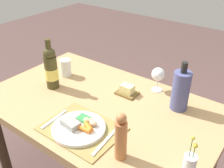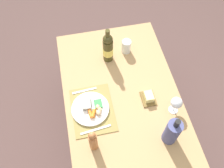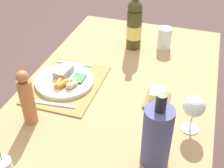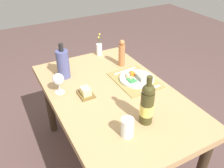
# 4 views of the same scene
# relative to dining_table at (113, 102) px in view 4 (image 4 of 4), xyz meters

# --- Properties ---
(ground_plane) EXTENTS (8.00, 8.00, 0.00)m
(ground_plane) POSITION_rel_dining_table_xyz_m (0.00, 0.00, -0.63)
(ground_plane) COLOR brown
(dining_table) EXTENTS (1.38, 0.86, 0.71)m
(dining_table) POSITION_rel_dining_table_xyz_m (0.00, 0.00, 0.00)
(dining_table) COLOR tan
(dining_table) RESTS_ON ground_plane
(placemat) EXTENTS (0.39, 0.30, 0.01)m
(placemat) POSITION_rel_dining_table_xyz_m (0.07, -0.23, 0.09)
(placemat) COLOR olive
(placemat) RESTS_ON dining_table
(dinner_plate) EXTENTS (0.27, 0.27, 0.05)m
(dinner_plate) POSITION_rel_dining_table_xyz_m (0.07, -0.25, 0.11)
(dinner_plate) COLOR white
(dinner_plate) RESTS_ON placemat
(fork) EXTENTS (0.03, 0.19, 0.00)m
(fork) POSITION_rel_dining_table_xyz_m (-0.10, -0.27, 0.09)
(fork) COLOR silver
(fork) RESTS_ON placemat
(knife) EXTENTS (0.04, 0.22, 0.00)m
(knife) POSITION_rel_dining_table_xyz_m (0.23, -0.24, 0.09)
(knife) COLOR silver
(knife) RESTS_ON placemat
(flower_vase) EXTENTS (0.05, 0.05, 0.21)m
(flower_vase) POSITION_rel_dining_table_xyz_m (0.62, -0.19, 0.14)
(flower_vase) COLOR silver
(flower_vase) RESTS_ON dining_table
(water_tumbler) EXTENTS (0.07, 0.07, 0.12)m
(water_tumbler) POSITION_rel_dining_table_xyz_m (-0.41, 0.13, 0.14)
(water_tumbler) COLOR silver
(water_tumbler) RESTS_ON dining_table
(wine_bottle) EXTENTS (0.08, 0.08, 0.33)m
(wine_bottle) POSITION_rel_dining_table_xyz_m (-0.36, -0.03, 0.22)
(wine_bottle) COLOR #3E391A
(wine_bottle) RESTS_ON dining_table
(wine_glass) EXTENTS (0.08, 0.08, 0.16)m
(wine_glass) POSITION_rel_dining_table_xyz_m (0.19, 0.34, 0.19)
(wine_glass) COLOR white
(wine_glass) RESTS_ON dining_table
(pepper_mill) EXTENTS (0.05, 0.05, 0.24)m
(pepper_mill) POSITION_rel_dining_table_xyz_m (0.34, -0.27, 0.20)
(pepper_mill) COLOR #B06A3C
(pepper_mill) RESTS_ON dining_table
(butter_dish) EXTENTS (0.13, 0.10, 0.06)m
(butter_dish) POSITION_rel_dining_table_xyz_m (0.07, 0.18, 0.11)
(butter_dish) COLOR brown
(butter_dish) RESTS_ON dining_table
(cooler_bottle) EXTENTS (0.10, 0.10, 0.29)m
(cooler_bottle) POSITION_rel_dining_table_xyz_m (0.39, 0.24, 0.20)
(cooler_bottle) COLOR #494D80
(cooler_bottle) RESTS_ON dining_table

